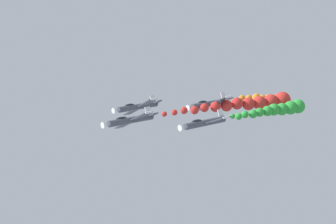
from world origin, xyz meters
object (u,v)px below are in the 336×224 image
(airplane_lead, at_px, (130,120))
(airplane_left_inner, at_px, (204,123))
(airplane_left_outer, at_px, (209,104))
(airplane_right_inner, at_px, (137,107))

(airplane_lead, xyz_separation_m, airplane_left_inner, (-7.86, -9.55, -0.53))
(airplane_left_inner, relative_size, airplane_left_outer, 1.00)
(airplane_lead, relative_size, airplane_right_inner, 1.00)
(airplane_lead, bearing_deg, airplane_left_outer, -88.98)
(airplane_left_inner, bearing_deg, airplane_lead, 50.56)
(airplane_right_inner, height_order, airplane_left_outer, airplane_left_outer)
(airplane_lead, height_order, airplane_left_inner, airplane_lead)
(airplane_lead, bearing_deg, airplane_left_inner, -129.44)
(airplane_lead, relative_size, airplane_left_outer, 1.00)
(airplane_right_inner, xyz_separation_m, airplane_left_outer, (-8.96, -10.14, 0.60))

